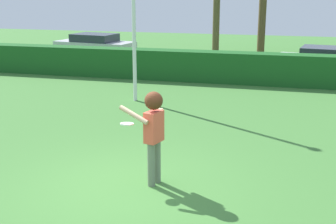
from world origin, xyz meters
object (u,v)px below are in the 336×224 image
at_px(parked_car_silver, 95,44).
at_px(parked_car_white, 329,61).
at_px(person, 153,126).
at_px(frisbee, 127,124).

height_order(parked_car_silver, parked_car_white, same).
distance_m(person, parked_car_silver, 17.00).
distance_m(parked_car_silver, parked_car_white, 12.02).
bearing_deg(frisbee, parked_car_white, 70.35).
distance_m(person, frisbee, 0.51).
bearing_deg(parked_car_silver, frisbee, -64.19).
xyz_separation_m(person, frisbee, (-0.51, -0.02, 0.01)).
bearing_deg(person, frisbee, -177.80).
height_order(person, parked_car_silver, person).
distance_m(frisbee, parked_car_white, 12.99).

